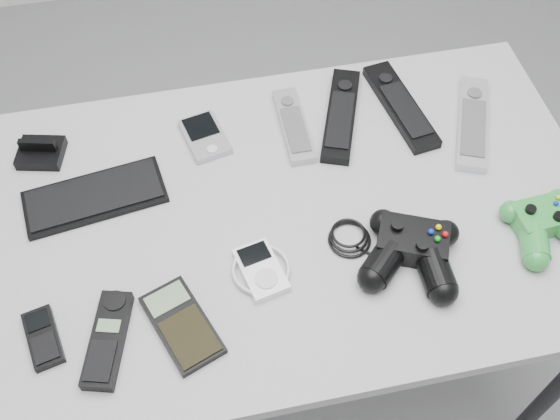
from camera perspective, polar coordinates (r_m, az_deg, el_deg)
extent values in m
plane|color=gray|center=(1.71, 1.03, -16.36)|extent=(3.50, 3.50, 0.00)
cube|color=#959597|center=(1.14, 1.89, -0.30)|extent=(1.04, 0.67, 0.03)
cylinder|color=black|center=(1.48, 23.00, -14.07)|extent=(0.03, 0.03, 0.67)
cylinder|color=black|center=(1.61, -17.52, -1.94)|extent=(0.03, 0.03, 0.67)
cylinder|color=black|center=(1.71, 15.10, 3.42)|extent=(0.03, 0.03, 0.67)
cube|color=black|center=(1.18, -15.83, 1.15)|extent=(0.25, 0.14, 0.01)
cube|color=black|center=(1.27, -20.23, 5.02)|extent=(0.09, 0.09, 0.04)
cube|color=#A5A5AC|center=(1.23, -6.57, 6.41)|extent=(0.09, 0.12, 0.02)
cube|color=#A5A5AC|center=(1.24, 1.17, 7.43)|extent=(0.05, 0.18, 0.02)
cube|color=black|center=(1.26, 5.34, 8.29)|extent=(0.13, 0.24, 0.02)
cube|color=black|center=(1.30, 10.46, 8.96)|extent=(0.09, 0.24, 0.02)
cube|color=#BABBC2|center=(1.30, 16.42, 7.34)|extent=(0.14, 0.23, 0.02)
cube|color=black|center=(1.07, -19.95, -10.39)|extent=(0.07, 0.11, 0.02)
cube|color=black|center=(1.03, -14.79, -10.83)|extent=(0.09, 0.16, 0.02)
cube|color=black|center=(1.02, -8.54, -9.83)|extent=(0.12, 0.17, 0.01)
cube|color=white|center=(1.06, -1.67, -5.20)|extent=(0.11, 0.12, 0.02)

